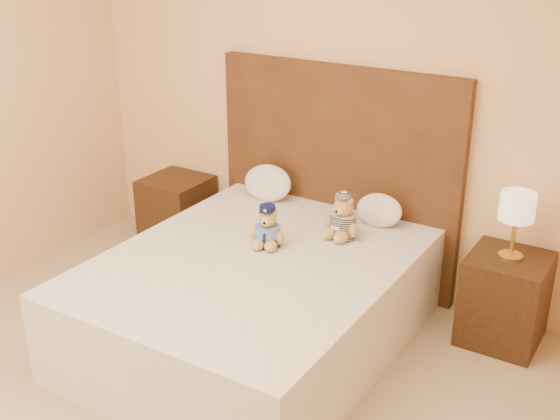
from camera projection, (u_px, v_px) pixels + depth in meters
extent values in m
cube|color=#F0BA82|center=(342.00, 87.00, 4.55)|extent=(4.00, 0.04, 2.70)
cube|color=white|center=(255.00, 319.00, 4.19)|extent=(1.60, 2.00, 0.30)
cube|color=silver|center=(254.00, 278.00, 4.08)|extent=(1.60, 2.00, 0.25)
cube|color=#513018|center=(336.00, 176.00, 4.75)|extent=(1.75, 0.08, 1.50)
cube|color=#3C2313|center=(177.00, 212.00, 5.38)|extent=(0.45, 0.45, 0.55)
cube|color=#3C2313|center=(504.00, 299.00, 4.16)|extent=(0.45, 0.45, 0.55)
cylinder|color=gold|center=(511.00, 256.00, 4.05)|extent=(0.14, 0.14, 0.02)
cylinder|color=gold|center=(513.00, 235.00, 4.00)|extent=(0.02, 0.02, 0.26)
cylinder|color=beige|center=(518.00, 206.00, 3.93)|extent=(0.20, 0.20, 0.16)
ellipsoid|color=white|center=(268.00, 181.00, 4.85)|extent=(0.37, 0.24, 0.26)
ellipsoid|color=white|center=(379.00, 209.00, 4.45)|extent=(0.31, 0.20, 0.22)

